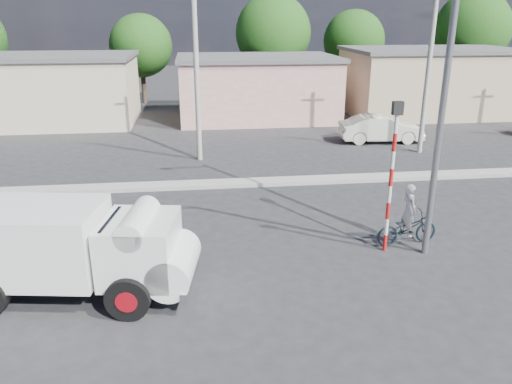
{
  "coord_description": "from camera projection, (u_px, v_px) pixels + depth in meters",
  "views": [
    {
      "loc": [
        -2.17,
        -11.15,
        6.5
      ],
      "look_at": [
        -0.36,
        3.4,
        1.3
      ],
      "focal_mm": 35.0,
      "sensor_mm": 36.0,
      "label": 1
    }
  ],
  "objects": [
    {
      "name": "utility_poles",
      "position": [
        310.0,
        71.0,
        23.09
      ],
      "size": [
        35.4,
        0.24,
        8.0
      ],
      "color": "#99968E",
      "rests_on": "ground"
    },
    {
      "name": "ground_plane",
      "position": [
        286.0,
        283.0,
        12.85
      ],
      "size": [
        120.0,
        120.0,
        0.0
      ],
      "primitive_type": "plane",
      "color": "#29282B",
      "rests_on": "ground"
    },
    {
      "name": "truck",
      "position": [
        77.0,
        248.0,
        11.87
      ],
      "size": [
        5.82,
        2.89,
        2.3
      ],
      "rotation": [
        0.0,
        0.0,
        -0.15
      ],
      "color": "black",
      "rests_on": "ground"
    },
    {
      "name": "tree_row",
      "position": [
        316.0,
        36.0,
        38.75
      ],
      "size": [
        51.24,
        7.43,
        8.42
      ],
      "color": "#38281E",
      "rests_on": "ground"
    },
    {
      "name": "cyclist",
      "position": [
        408.0,
        219.0,
        14.78
      ],
      "size": [
        0.45,
        0.63,
        1.6
      ],
      "primitive_type": "imported",
      "rotation": [
        0.0,
        0.0,
        1.7
      ],
      "color": "white",
      "rests_on": "ground"
    },
    {
      "name": "building_row",
      "position": [
        243.0,
        86.0,
        32.84
      ],
      "size": [
        37.8,
        7.3,
        4.44
      ],
      "color": "beige",
      "rests_on": "ground"
    },
    {
      "name": "traffic_pole",
      "position": [
        392.0,
        165.0,
        13.76
      ],
      "size": [
        0.28,
        0.18,
        4.36
      ],
      "color": "red",
      "rests_on": "ground"
    },
    {
      "name": "car_cream",
      "position": [
        381.0,
        129.0,
        26.92
      ],
      "size": [
        4.53,
        1.81,
        1.46
      ],
      "primitive_type": "imported",
      "rotation": [
        0.0,
        0.0,
        1.51
      ],
      "color": "silver",
      "rests_on": "ground"
    },
    {
      "name": "bicycle",
      "position": [
        407.0,
        228.0,
        14.87
      ],
      "size": [
        2.0,
        0.91,
        1.01
      ],
      "primitive_type": "imported",
      "rotation": [
        0.0,
        0.0,
        1.7
      ],
      "color": "black",
      "rests_on": "ground"
    },
    {
      "name": "streetlight",
      "position": [
        440.0,
        79.0,
        12.8
      ],
      "size": [
        2.34,
        0.22,
        9.0
      ],
      "color": "slate",
      "rests_on": "ground"
    },
    {
      "name": "median",
      "position": [
        251.0,
        182.0,
        20.31
      ],
      "size": [
        40.0,
        0.8,
        0.16
      ],
      "primitive_type": "cube",
      "color": "#99968E",
      "rests_on": "ground"
    }
  ]
}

